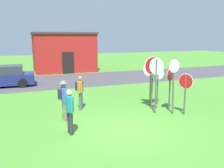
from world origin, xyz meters
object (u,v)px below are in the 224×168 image
object	(u,v)px
stop_sign_leaning_left	(174,78)
stop_sign_rear_left	(170,82)
person_in_blue	(63,98)
stop_sign_far_back	(158,80)
stop_sign_low_front	(153,73)
person_holding_notes	(70,110)
stop_sign_rear_right	(185,87)
parked_car_on_street	(4,77)
stop_sign_center_cluster	(151,76)
stop_sign_tallest	(156,76)
person_in_teal	(80,90)

from	to	relation	value
stop_sign_leaning_left	stop_sign_rear_left	bearing A→B (deg)	72.41
stop_sign_rear_left	person_in_blue	size ratio (longest dim) A/B	1.22
stop_sign_far_back	stop_sign_low_front	bearing A→B (deg)	-139.98
person_holding_notes	stop_sign_far_back	bearing A→B (deg)	23.45
stop_sign_far_back	stop_sign_rear_left	world-z (taller)	stop_sign_rear_left
stop_sign_rear_right	person_in_blue	bearing A→B (deg)	167.28
parked_car_on_street	stop_sign_rear_left	xyz separation A→B (m)	(7.87, -9.14, 0.74)
stop_sign_low_front	stop_sign_leaning_left	bearing A→B (deg)	-62.82
stop_sign_far_back	stop_sign_center_cluster	xyz separation A→B (m)	(-0.49, -0.08, 0.29)
stop_sign_far_back	stop_sign_rear_left	bearing A→B (deg)	-90.33
stop_sign_leaning_left	stop_sign_rear_left	distance (m)	0.55
person_holding_notes	stop_sign_rear_right	bearing A→B (deg)	3.28
stop_sign_tallest	person_holding_notes	bearing A→B (deg)	-166.73
person_in_teal	person_holding_notes	world-z (taller)	same
stop_sign_low_front	stop_sign_rear_left	xyz separation A→B (m)	(0.66, -0.55, -0.41)
stop_sign_tallest	person_holding_notes	distance (m)	4.43
parked_car_on_street	person_in_teal	xyz separation A→B (m)	(3.85, -7.42, 0.29)
stop_sign_center_cluster	person_in_teal	size ratio (longest dim) A/B	1.39
stop_sign_far_back	stop_sign_leaning_left	xyz separation A→B (m)	(-0.15, -1.57, 0.37)
stop_sign_low_front	stop_sign_rear_right	world-z (taller)	stop_sign_low_front
person_holding_notes	person_in_blue	bearing A→B (deg)	88.72
stop_sign_far_back	stop_sign_leaning_left	size ratio (longest dim) A/B	0.77
stop_sign_leaning_left	stop_sign_tallest	world-z (taller)	stop_sign_tallest
person_holding_notes	person_in_blue	xyz separation A→B (m)	(0.03, 1.51, 0.06)
parked_car_on_street	stop_sign_leaning_left	world-z (taller)	stop_sign_leaning_left
stop_sign_center_cluster	stop_sign_leaning_left	bearing A→B (deg)	-77.24
stop_sign_rear_right	stop_sign_center_cluster	bearing A→B (deg)	112.82
stop_sign_far_back	stop_sign_low_front	distance (m)	1.01
stop_sign_rear_right	stop_sign_rear_left	bearing A→B (deg)	109.58
stop_sign_rear_right	person_in_teal	distance (m)	5.00
parked_car_on_street	stop_sign_leaning_left	distance (m)	12.37
stop_sign_leaning_left	person_holding_notes	world-z (taller)	stop_sign_leaning_left
stop_sign_far_back	stop_sign_tallest	size ratio (longest dim) A/B	0.76
stop_sign_tallest	person_holding_notes	xyz separation A→B (m)	(-4.24, -1.00, -0.85)
parked_car_on_street	person_holding_notes	bearing A→B (deg)	-74.83
parked_car_on_street	stop_sign_tallest	world-z (taller)	stop_sign_tallest
stop_sign_rear_right	stop_sign_center_cluster	size ratio (longest dim) A/B	0.83
stop_sign_rear_right	person_in_blue	distance (m)	5.48
stop_sign_low_front	person_in_blue	size ratio (longest dim) A/B	1.52
stop_sign_far_back	stop_sign_rear_left	distance (m)	1.11
person_in_teal	stop_sign_leaning_left	bearing A→B (deg)	-29.49
stop_sign_rear_left	stop_sign_tallest	xyz separation A→B (m)	(-0.85, -0.10, 0.37)
stop_sign_tallest	person_holding_notes	size ratio (longest dim) A/B	1.55
stop_sign_low_front	person_in_teal	bearing A→B (deg)	160.57
stop_sign_tallest	stop_sign_leaning_left	bearing A→B (deg)	-26.74
parked_car_on_street	stop_sign_low_front	world-z (taller)	stop_sign_low_front
parked_car_on_street	person_holding_notes	size ratio (longest dim) A/B	2.58
stop_sign_leaning_left	person_in_blue	xyz separation A→B (m)	(-4.91, 0.87, -0.68)
stop_sign_leaning_left	person_in_blue	distance (m)	5.03
stop_sign_leaning_left	person_holding_notes	size ratio (longest dim) A/B	1.52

